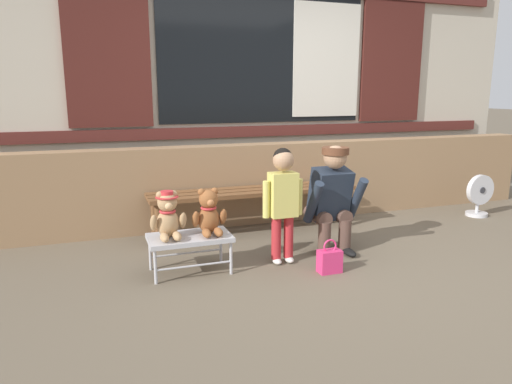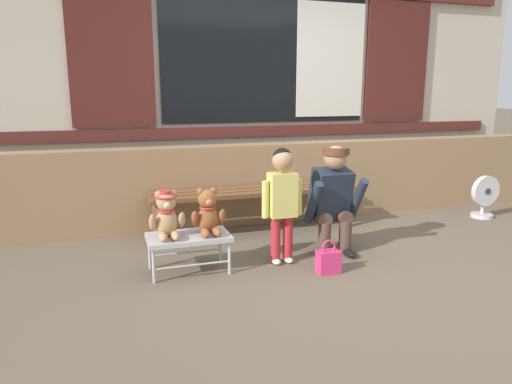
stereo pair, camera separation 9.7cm
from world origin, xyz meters
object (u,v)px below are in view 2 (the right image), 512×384
at_px(teddy_bear_plain, 208,213).
at_px(floor_fan, 485,197).
at_px(small_display_bench, 188,239).
at_px(adult_crouching, 333,199).
at_px(wooden_bench_long, 255,196).
at_px(child_standing, 282,193).
at_px(handbag_on_ground, 328,261).
at_px(teddy_bear_with_hat, 167,215).

distance_m(teddy_bear_plain, floor_fan, 3.34).
distance_m(small_display_bench, adult_crouching, 1.31).
height_order(wooden_bench_long, floor_fan, floor_fan).
relative_size(teddy_bear_plain, child_standing, 0.38).
distance_m(small_display_bench, handbag_on_ground, 1.11).
bearing_deg(child_standing, teddy_bear_with_hat, 177.11).
xyz_separation_m(small_display_bench, floor_fan, (3.45, 0.58, -0.03)).
bearing_deg(teddy_bear_with_hat, floor_fan, 9.04).
xyz_separation_m(teddy_bear_with_hat, teddy_bear_plain, (0.32, -0.00, -0.01)).
xyz_separation_m(child_standing, handbag_on_ground, (0.27, -0.33, -0.50)).
relative_size(small_display_bench, teddy_bear_plain, 1.76).
bearing_deg(teddy_bear_plain, teddy_bear_with_hat, 179.87).
relative_size(wooden_bench_long, adult_crouching, 2.21).
bearing_deg(teddy_bear_with_hat, adult_crouching, 2.96).
relative_size(adult_crouching, floor_fan, 1.98).
bearing_deg(small_display_bench, teddy_bear_plain, 0.51).
bearing_deg(small_display_bench, wooden_bench_long, 46.09).
bearing_deg(handbag_on_ground, child_standing, 129.22).
distance_m(adult_crouching, handbag_on_ground, 0.64).
height_order(small_display_bench, teddy_bear_with_hat, teddy_bear_with_hat).
height_order(teddy_bear_plain, child_standing, child_standing).
height_order(teddy_bear_with_hat, handbag_on_ground, teddy_bear_with_hat).
xyz_separation_m(adult_crouching, handbag_on_ground, (-0.25, -0.45, -0.38)).
height_order(wooden_bench_long, small_display_bench, wooden_bench_long).
distance_m(wooden_bench_long, handbag_on_ground, 1.28).
xyz_separation_m(wooden_bench_long, handbag_on_ground, (0.20, -1.23, -0.28)).
xyz_separation_m(wooden_bench_long, adult_crouching, (0.46, -0.79, 0.11)).
bearing_deg(teddy_bear_with_hat, teddy_bear_plain, -0.13).
xyz_separation_m(small_display_bench, teddy_bear_with_hat, (-0.16, 0.00, 0.21)).
bearing_deg(teddy_bear_with_hat, child_standing, -2.89).
distance_m(child_standing, handbag_on_ground, 0.65).
relative_size(small_display_bench, floor_fan, 1.33).
bearing_deg(small_display_bench, child_standing, -3.34).
bearing_deg(floor_fan, handbag_on_ground, -158.56).
height_order(wooden_bench_long, adult_crouching, adult_crouching).
xyz_separation_m(teddy_bear_plain, floor_fan, (3.29, 0.57, -0.23)).
height_order(child_standing, handbag_on_ground, child_standing).
height_order(small_display_bench, child_standing, child_standing).
relative_size(child_standing, floor_fan, 2.00).
bearing_deg(wooden_bench_long, teddy_bear_with_hat, -139.01).
bearing_deg(teddy_bear_plain, floor_fan, 9.92).
bearing_deg(floor_fan, small_display_bench, -170.51).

